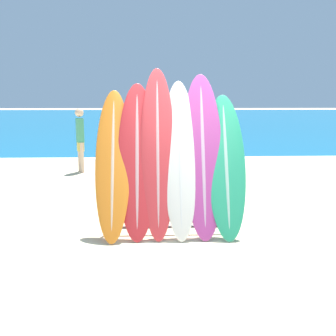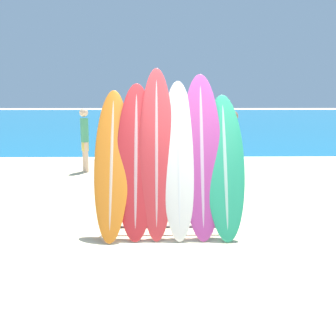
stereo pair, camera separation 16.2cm
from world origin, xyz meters
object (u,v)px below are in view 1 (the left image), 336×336
at_px(surfboard_slot_3, 180,158).
at_px(person_mid_beach, 229,146).
at_px(surfboard_rack, 170,205).
at_px(surfboard_slot_0, 113,163).
at_px(surfboard_slot_1, 137,160).
at_px(surfboard_slot_2, 158,152).
at_px(surfboard_slot_4, 203,154).
at_px(person_near_water, 80,138).
at_px(surfboard_slot_5, 226,165).

height_order(surfboard_slot_3, person_mid_beach, surfboard_slot_3).
bearing_deg(surfboard_slot_3, surfboard_rack, -151.36).
bearing_deg(surfboard_slot_0, surfboard_slot_1, 1.42).
relative_size(surfboard_slot_1, person_mid_beach, 1.29).
height_order(surfboard_slot_0, surfboard_slot_2, surfboard_slot_2).
bearing_deg(surfboard_slot_0, surfboard_slot_4, 1.36).
relative_size(surfboard_slot_0, person_near_water, 1.23).
xyz_separation_m(surfboard_slot_5, person_mid_beach, (0.64, 2.98, -0.08)).
distance_m(surfboard_slot_5, person_mid_beach, 3.05).
relative_size(surfboard_slot_1, surfboard_slot_4, 0.94).
bearing_deg(person_near_water, surfboard_slot_3, -179.88).
relative_size(surfboard_rack, surfboard_slot_4, 0.83).
bearing_deg(surfboard_slot_2, person_mid_beach, 60.75).
height_order(surfboard_slot_5, person_near_water, surfboard_slot_5).
bearing_deg(surfboard_slot_3, person_mid_beach, 65.99).
height_order(surfboard_rack, person_mid_beach, person_mid_beach).
relative_size(surfboard_rack, surfboard_slot_3, 0.87).
relative_size(surfboard_slot_1, surfboard_slot_3, 0.98).
distance_m(surfboard_slot_1, person_mid_beach, 3.53).
height_order(surfboard_slot_2, surfboard_slot_3, surfboard_slot_2).
relative_size(surfboard_slot_1, surfboard_slot_2, 0.91).
bearing_deg(surfboard_slot_1, surfboard_rack, -9.75).
xyz_separation_m(surfboard_slot_0, surfboard_slot_1, (0.35, 0.01, 0.05)).
relative_size(surfboard_slot_4, person_mid_beach, 1.37).
xyz_separation_m(person_near_water, person_mid_beach, (3.65, -2.13, -0.00)).
bearing_deg(person_near_water, surfboard_slot_1, 174.09).
bearing_deg(surfboard_slot_2, surfboard_rack, -30.60).
xyz_separation_m(surfboard_slot_1, surfboard_slot_4, (0.96, 0.02, 0.07)).
xyz_separation_m(surfboard_slot_2, surfboard_slot_3, (0.32, -0.03, -0.10)).
bearing_deg(surfboard_rack, person_mid_beach, 64.31).
xyz_separation_m(surfboard_slot_3, person_mid_beach, (1.31, 2.95, -0.19)).
bearing_deg(surfboard_slot_3, surfboard_slot_1, 179.57).
bearing_deg(person_mid_beach, surfboard_slot_5, 142.30).
bearing_deg(surfboard_slot_0, person_near_water, 105.00).
distance_m(surfboard_rack, person_near_water, 5.63).
distance_m(surfboard_slot_0, person_mid_beach, 3.74).
height_order(surfboard_slot_0, person_near_water, surfboard_slot_0).
bearing_deg(surfboard_slot_5, person_mid_beach, 77.84).
bearing_deg(surfboard_rack, surfboard_slot_5, 3.65).
xyz_separation_m(surfboard_slot_2, person_near_water, (-2.02, 5.06, -0.28)).
distance_m(surfboard_slot_0, person_near_water, 5.27).
bearing_deg(surfboard_rack, surfboard_slot_2, 149.40).
relative_size(person_near_water, person_mid_beach, 1.00).
bearing_deg(surfboard_slot_0, surfboard_slot_3, 0.24).
height_order(person_near_water, person_mid_beach, person_near_water).
height_order(surfboard_rack, surfboard_slot_2, surfboard_slot_2).
xyz_separation_m(surfboard_slot_1, surfboard_slot_2, (0.30, 0.02, 0.12)).
distance_m(surfboard_slot_5, person_near_water, 5.93).
relative_size(surfboard_slot_2, person_near_water, 1.41).
bearing_deg(surfboard_slot_4, surfboard_slot_1, -178.67).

